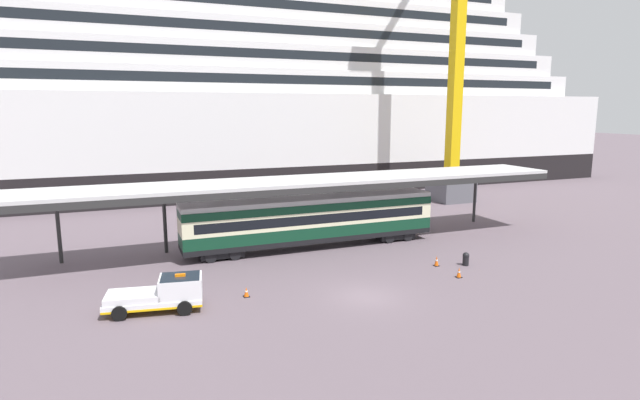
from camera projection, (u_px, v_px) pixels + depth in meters
name	position (u px, v px, depth m)	size (l,w,h in m)	color
ground_plane	(366.00, 297.00, 30.14)	(400.00, 400.00, 0.00)	#60525A
cruise_ship	(84.00, 78.00, 65.45)	(149.99, 28.01, 44.47)	black
platform_canopy	(310.00, 182.00, 40.33)	(43.96, 5.66, 5.52)	silver
train_carriage	(312.00, 220.00, 40.47)	(20.49, 2.81, 4.11)	black
service_truck	(164.00, 293.00, 27.99)	(5.46, 2.91, 2.02)	white
traffic_cone_near	(459.00, 273.00, 33.54)	(0.36, 0.36, 0.68)	black
traffic_cone_mid	(246.00, 292.00, 30.08)	(0.36, 0.36, 0.59)	black
traffic_cone_far	(437.00, 261.00, 36.01)	(0.36, 0.36, 0.74)	black
dockside_crane	(462.00, 43.00, 58.78)	(15.31, 4.40, 57.88)	#595960
quay_bollard	(466.00, 258.00, 36.11)	(0.48, 0.48, 0.96)	black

